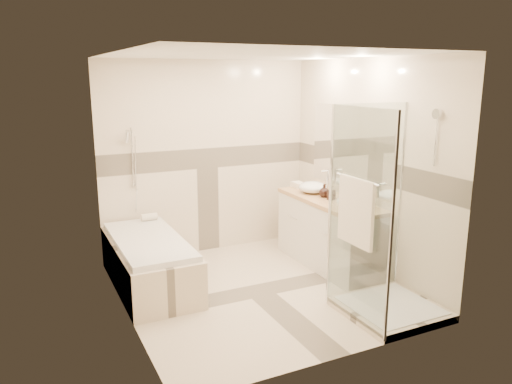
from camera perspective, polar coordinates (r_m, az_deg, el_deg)
name	(u,v)px	position (r m, az deg, el deg)	size (l,w,h in m)	color
room	(262,178)	(5.22, 0.70, 1.64)	(2.82, 3.02, 2.52)	beige
bathtub	(149,260)	(5.71, -12.11, -7.59)	(0.75, 1.70, 0.56)	beige
vanity	(329,232)	(6.20, 8.38, -4.59)	(0.58, 1.62, 0.85)	silver
shower_enclosure	(378,264)	(5.05, 13.79, -8.05)	(0.96, 0.93, 2.04)	beige
vessel_sink_near	(313,187)	(6.36, 6.49, 0.55)	(0.36, 0.36, 0.14)	white
vessel_sink_far	(354,202)	(5.68, 11.09, -1.10)	(0.38, 0.38, 0.15)	white
faucet_near	(327,179)	(6.46, 8.13, 1.52)	(0.12, 0.03, 0.28)	silver
faucet_far	(369,193)	(5.79, 12.83, -0.13)	(0.11, 0.03, 0.26)	silver
amenity_bottle_a	(331,193)	(6.02, 8.60, -0.09)	(0.08, 0.08, 0.17)	black
amenity_bottle_b	(324,191)	(6.14, 7.80, 0.16)	(0.13, 0.13, 0.16)	black
folded_towels	(299,185)	(6.65, 4.90, 0.82)	(0.13, 0.22, 0.07)	white
rolled_towel	(149,217)	(6.28, -12.11, -2.81)	(0.09, 0.09, 0.19)	white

